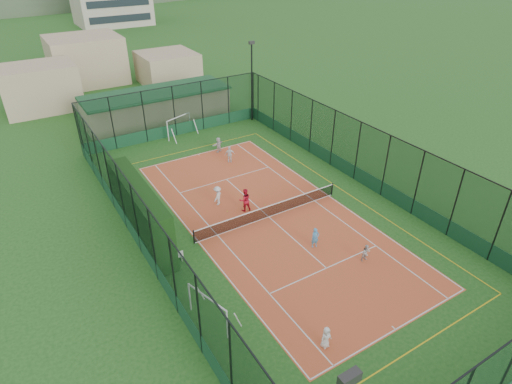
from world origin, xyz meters
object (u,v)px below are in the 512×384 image
floodlight_ne (252,82)px  child_far_back (219,145)px  futsal_goal_far (179,127)px  child_near_right (366,253)px  white_bench (171,257)px  child_far_right (230,154)px  coach (245,200)px  child_near_left (326,337)px  futsal_goal_near (208,310)px  child_near_mid (315,238)px  clubhouse (157,106)px  child_far_left (218,196)px

floodlight_ne → child_far_back: (-6.72, -5.19, -3.41)m
futsal_goal_far → child_near_right: (2.29, -23.72, -0.42)m
white_bench → child_far_right: 13.83m
futsal_goal_far → coach: bearing=-116.6°
child_far_right → child_near_left: bearing=96.7°
futsal_goal_near → child_near_mid: (8.62, 2.16, -0.22)m
clubhouse → child_near_right: (2.51, -29.07, -0.99)m
child_near_right → coach: bearing=115.4°
child_far_back → coach: 10.19m
child_near_left → child_near_mid: (4.41, 6.43, 0.08)m
child_far_back → coach: size_ratio=0.79×
futsal_goal_far → child_far_right: (1.52, -7.65, -0.24)m
futsal_goal_near → futsal_goal_far: bearing=-36.1°
clubhouse → child_far_left: size_ratio=10.11×
futsal_goal_far → child_near_left: futsal_goal_far is taller
child_near_right → child_near_mid: bearing=127.3°
futsal_goal_far → child_near_right: futsal_goal_far is taller
futsal_goal_far → child_far_left: size_ratio=2.07×
futsal_goal_near → floodlight_ne: bearing=-52.2°
child_near_left → white_bench: bearing=110.3°
child_far_right → coach: coach is taller
child_far_right → child_far_back: bearing=-71.1°
floodlight_ne → white_bench: bearing=-133.0°
futsal_goal_near → futsal_goal_far: size_ratio=0.92×
futsal_goal_far → child_far_left: futsal_goal_far is taller
clubhouse → child_near_left: clubhouse is taller
white_bench → child_near_right: child_near_right is taller
white_bench → futsal_goal_far: 19.40m
futsal_goal_far → child_far_back: futsal_goal_far is taller
floodlight_ne → clubhouse: 10.47m
futsal_goal_far → child_near_mid: futsal_goal_far is taller
white_bench → child_far_right: size_ratio=0.99×
floodlight_ne → child_far_left: 17.47m
clubhouse → futsal_goal_near: (-7.94, -28.52, -0.64)m
clubhouse → child_near_right: bearing=-85.1°
child_far_left → child_far_back: child_far_left is taller
clubhouse → white_bench: bearing=-108.7°
futsal_goal_far → coach: (-1.23, -15.01, -0.11)m
child_near_mid → futsal_goal_far: bearing=101.5°
futsal_goal_near → child_far_right: 18.29m
floodlight_ne → child_far_back: 9.15m
child_near_left → child_near_right: child_near_left is taller
futsal_goal_near → child_far_left: futsal_goal_near is taller
child_far_back → child_near_right: bearing=71.9°
futsal_goal_near → child_far_left: bearing=-46.2°
child_near_left → clubhouse: bearing=81.2°
futsal_goal_near → child_far_back: futsal_goal_near is taller
child_far_back → child_near_left: bearing=55.8°
coach → white_bench: bearing=31.2°
child_near_left → child_far_left: child_far_left is taller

